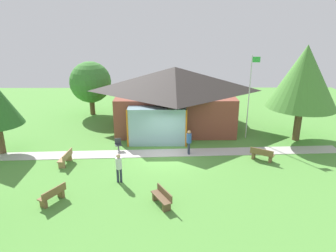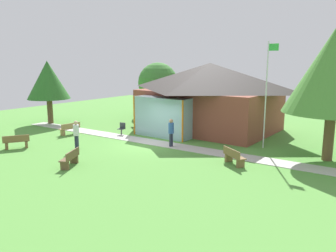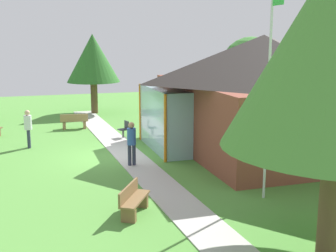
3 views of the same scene
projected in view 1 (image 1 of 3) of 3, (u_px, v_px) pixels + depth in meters
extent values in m
plane|color=#54933D|center=(166.00, 157.00, 21.52)|extent=(44.00, 44.00, 0.00)
cube|color=brown|center=(175.00, 109.00, 27.12)|extent=(9.30, 6.87, 3.06)
pyramid|color=#2D2826|center=(175.00, 79.00, 26.30)|extent=(10.30, 7.87, 1.99)
cube|color=#8CB2BF|center=(157.00, 126.00, 23.34)|extent=(4.19, 1.20, 2.76)
cylinder|color=orange|center=(127.00, 129.00, 22.75)|extent=(0.12, 0.12, 2.76)
cylinder|color=orange|center=(186.00, 128.00, 22.79)|extent=(0.12, 0.12, 2.76)
cube|color=#BCB7B2|center=(166.00, 153.00, 22.09)|extent=(24.34, 2.44, 0.03)
cylinder|color=silver|center=(249.00, 98.00, 23.91)|extent=(0.08, 0.08, 6.35)
cube|color=green|center=(256.00, 60.00, 23.00)|extent=(0.60, 0.02, 0.40)
cube|color=brown|center=(52.00, 194.00, 16.14)|extent=(1.14, 1.52, 0.06)
cube|color=brown|center=(44.00, 204.00, 15.77)|extent=(0.43, 0.34, 0.39)
cube|color=brown|center=(61.00, 194.00, 16.68)|extent=(0.43, 0.34, 0.39)
cube|color=brown|center=(54.00, 191.00, 15.98)|extent=(0.81, 1.32, 0.36)
cube|color=brown|center=(161.00, 197.00, 15.86)|extent=(1.09, 1.53, 0.06)
cube|color=brown|center=(166.00, 207.00, 15.49)|extent=(0.43, 0.33, 0.39)
cube|color=brown|center=(156.00, 197.00, 16.40)|extent=(0.43, 0.33, 0.39)
cube|color=brown|center=(165.00, 193.00, 15.88)|extent=(0.76, 1.35, 0.36)
cube|color=brown|center=(262.00, 154.00, 20.89)|extent=(1.51, 1.16, 0.06)
cube|color=brown|center=(254.00, 155.00, 21.24)|extent=(0.35, 0.42, 0.39)
cube|color=brown|center=(270.00, 159.00, 20.70)|extent=(0.35, 0.42, 0.39)
cube|color=brown|center=(262.00, 152.00, 20.67)|extent=(1.31, 0.84, 0.36)
cube|color=#9E7A51|center=(65.00, 158.00, 20.32)|extent=(0.59, 1.54, 0.06)
cube|color=#9E7A51|center=(62.00, 165.00, 19.88)|extent=(0.41, 0.20, 0.39)
cube|color=#9E7A51|center=(69.00, 158.00, 20.92)|extent=(0.41, 0.20, 0.39)
cube|color=#9E7A51|center=(67.00, 155.00, 20.23)|extent=(0.21, 1.50, 0.36)
cube|color=#33383D|center=(118.00, 145.00, 22.34)|extent=(0.54, 0.54, 0.04)
cube|color=#33383D|center=(118.00, 141.00, 22.45)|extent=(0.44, 0.15, 0.40)
cylinder|color=#4C4C51|center=(119.00, 148.00, 22.41)|extent=(0.10, 0.10, 0.42)
cylinder|color=#4C4C51|center=(119.00, 151.00, 22.48)|extent=(0.36, 0.36, 0.02)
cylinder|color=#2D3347|center=(189.00, 149.00, 21.69)|extent=(0.14, 0.14, 0.85)
cylinder|color=#2D3347|center=(189.00, 148.00, 21.86)|extent=(0.14, 0.14, 0.85)
cylinder|color=#3359A5|center=(189.00, 138.00, 21.53)|extent=(0.34, 0.34, 0.65)
sphere|color=tan|center=(189.00, 132.00, 21.39)|extent=(0.24, 0.24, 0.24)
cylinder|color=#2D3347|center=(118.00, 175.00, 18.10)|extent=(0.14, 0.14, 0.85)
cylinder|color=#2D3347|center=(121.00, 175.00, 18.10)|extent=(0.14, 0.14, 0.85)
cylinder|color=silver|center=(119.00, 163.00, 17.86)|extent=(0.34, 0.34, 0.65)
sphere|color=#D8AD8C|center=(118.00, 156.00, 17.71)|extent=(0.24, 0.24, 0.24)
cylinder|color=brown|center=(298.00, 124.00, 24.11)|extent=(0.53, 0.53, 2.57)
cone|color=#4C8C38|center=(304.00, 77.00, 22.96)|extent=(5.03, 5.03, 4.52)
cylinder|color=brown|center=(92.00, 106.00, 30.65)|extent=(0.47, 0.47, 1.68)
sphere|color=#3D7F33|center=(90.00, 82.00, 29.92)|extent=(3.84, 3.84, 3.84)
cylinder|color=brown|center=(1.00, 139.00, 21.77)|extent=(0.45, 0.45, 2.09)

